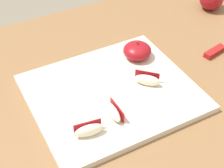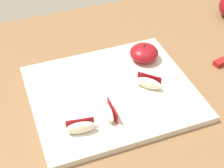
{
  "view_description": "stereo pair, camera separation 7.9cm",
  "coord_description": "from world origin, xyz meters",
  "px_view_note": "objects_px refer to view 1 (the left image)",
  "views": [
    {
      "loc": [
        -0.27,
        -0.52,
        1.29
      ],
      "look_at": [
        0.01,
        0.01,
        0.76
      ],
      "focal_mm": 56.19,
      "sensor_mm": 36.0,
      "label": 1
    },
    {
      "loc": [
        -0.19,
        -0.55,
        1.29
      ],
      "look_at": [
        0.01,
        0.01,
        0.76
      ],
      "focal_mm": 56.19,
      "sensor_mm": 36.0,
      "label": 2
    }
  ],
  "objects_px": {
    "cutting_board": "(112,93)",
    "apple_half_skin_up": "(137,51)",
    "apple_wedge_back": "(147,80)",
    "paring_knife": "(218,50)",
    "apple_wedge_middle": "(89,130)",
    "apple_wedge_near_knife": "(113,112)"
  },
  "relations": [
    {
      "from": "apple_half_skin_up",
      "to": "paring_knife",
      "type": "relative_size",
      "value": 0.45
    },
    {
      "from": "apple_half_skin_up",
      "to": "paring_knife",
      "type": "distance_m",
      "value": 0.23
    },
    {
      "from": "apple_wedge_back",
      "to": "paring_knife",
      "type": "distance_m",
      "value": 0.25
    },
    {
      "from": "apple_half_skin_up",
      "to": "paring_knife",
      "type": "bearing_deg",
      "value": -17.12
    },
    {
      "from": "apple_half_skin_up",
      "to": "apple_wedge_back",
      "type": "bearing_deg",
      "value": -108.33
    },
    {
      "from": "apple_half_skin_up",
      "to": "apple_wedge_near_knife",
      "type": "relative_size",
      "value": 1.18
    },
    {
      "from": "cutting_board",
      "to": "apple_half_skin_up",
      "type": "relative_size",
      "value": 5.15
    },
    {
      "from": "cutting_board",
      "to": "apple_wedge_near_knife",
      "type": "relative_size",
      "value": 6.05
    },
    {
      "from": "cutting_board",
      "to": "paring_knife",
      "type": "height_order",
      "value": "cutting_board"
    },
    {
      "from": "apple_wedge_middle",
      "to": "apple_wedge_back",
      "type": "xyz_separation_m",
      "value": [
        0.19,
        0.07,
        0.0
      ]
    },
    {
      "from": "apple_wedge_back",
      "to": "paring_knife",
      "type": "relative_size",
      "value": 0.36
    },
    {
      "from": "apple_wedge_middle",
      "to": "paring_knife",
      "type": "bearing_deg",
      "value": 14.24
    },
    {
      "from": "apple_wedge_middle",
      "to": "apple_wedge_near_knife",
      "type": "xyz_separation_m",
      "value": [
        0.07,
        0.02,
        0.0
      ]
    },
    {
      "from": "cutting_board",
      "to": "apple_wedge_back",
      "type": "relative_size",
      "value": 6.35
    },
    {
      "from": "apple_wedge_middle",
      "to": "apple_wedge_near_knife",
      "type": "height_order",
      "value": "same"
    },
    {
      "from": "apple_wedge_middle",
      "to": "apple_wedge_near_knife",
      "type": "distance_m",
      "value": 0.07
    },
    {
      "from": "apple_wedge_middle",
      "to": "apple_wedge_back",
      "type": "bearing_deg",
      "value": 21.75
    },
    {
      "from": "cutting_board",
      "to": "apple_wedge_middle",
      "type": "relative_size",
      "value": 5.85
    },
    {
      "from": "apple_wedge_near_knife",
      "to": "paring_knife",
      "type": "bearing_deg",
      "value": 13.47
    },
    {
      "from": "apple_wedge_middle",
      "to": "apple_half_skin_up",
      "type": "bearing_deg",
      "value": 38.8
    },
    {
      "from": "cutting_board",
      "to": "apple_wedge_near_knife",
      "type": "bearing_deg",
      "value": -116.66
    },
    {
      "from": "cutting_board",
      "to": "apple_wedge_back",
      "type": "xyz_separation_m",
      "value": [
        0.08,
        -0.02,
        0.02
      ]
    }
  ]
}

